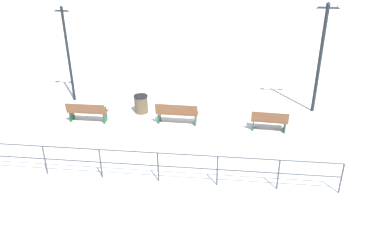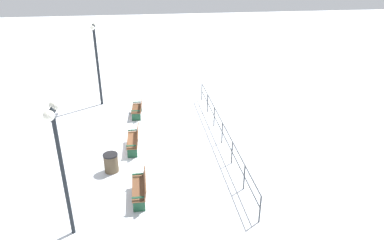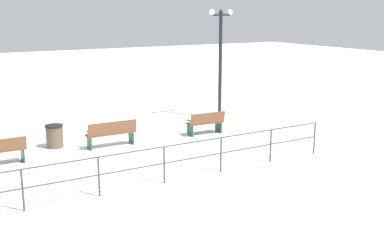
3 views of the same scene
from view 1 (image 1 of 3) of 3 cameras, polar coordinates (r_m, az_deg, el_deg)
ground_plane at (r=15.27m, az=-2.24°, el=-0.64°), size 80.00×80.00×0.00m
bench_nearest at (r=14.87m, az=11.41°, el=-0.06°), size 0.64×1.42×0.86m
bench_second at (r=15.10m, az=-2.25°, el=1.06°), size 0.55×1.68×0.91m
bench_third at (r=15.82m, az=-15.30°, el=1.23°), size 0.50×1.59×0.85m
lamppost_near at (r=16.28m, az=18.72°, el=10.35°), size 0.23×1.11×4.53m
lamppost_middle at (r=17.36m, az=-18.31°, el=12.16°), size 0.29×0.98×4.24m
waterfront_railing at (r=11.62m, az=-5.09°, el=-6.24°), size 0.05×10.77×1.02m
trash_bin at (r=16.26m, az=-7.56°, el=2.39°), size 0.58×0.58×0.77m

